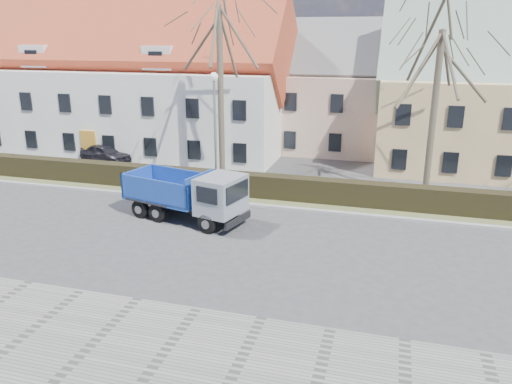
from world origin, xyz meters
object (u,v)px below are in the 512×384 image
(dump_truck, at_px, (181,194))
(cart_frame, at_px, (139,194))
(streetlight, at_px, (215,132))
(parked_car_a, at_px, (105,153))

(dump_truck, xyz_separation_m, cart_frame, (-3.47, 2.05, -0.95))
(dump_truck, relative_size, streetlight, 0.94)
(cart_frame, bearing_deg, streetlight, 42.30)
(streetlight, bearing_deg, dump_truck, -89.39)
(streetlight, relative_size, parked_car_a, 1.74)
(streetlight, xyz_separation_m, parked_car_a, (-9.76, 3.75, -2.76))
(dump_truck, distance_m, parked_car_a, 13.27)
(dump_truck, bearing_deg, streetlight, 104.78)
(dump_truck, bearing_deg, cart_frame, 163.59)
(parked_car_a, bearing_deg, streetlight, -96.97)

